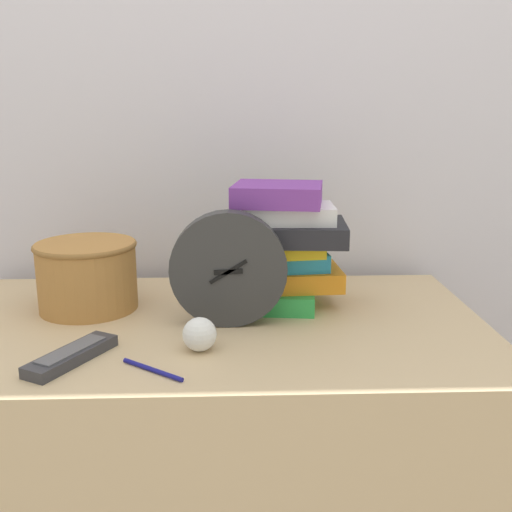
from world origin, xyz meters
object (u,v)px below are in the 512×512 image
object	(u,v)px
tv_remote	(72,355)
pen	(153,370)
crumpled_paper_ball	(200,334)
basket	(87,273)
book_stack	(281,247)
desk_clock	(228,269)

from	to	relation	value
tv_remote	pen	distance (m)	0.15
tv_remote	crumpled_paper_ball	distance (m)	0.22
pen	crumpled_paper_ball	bearing A→B (deg)	49.68
pen	basket	bearing A→B (deg)	118.80
book_stack	tv_remote	world-z (taller)	book_stack
desk_clock	crumpled_paper_ball	world-z (taller)	desk_clock
desk_clock	pen	bearing A→B (deg)	-120.30
crumpled_paper_ball	pen	xyz separation A→B (m)	(-0.07, -0.09, -0.03)
book_stack	pen	world-z (taller)	book_stack
crumpled_paper_ball	pen	bearing A→B (deg)	-130.32
book_stack	pen	xyz separation A→B (m)	(-0.24, -0.33, -0.13)
tv_remote	desk_clock	bearing A→B (deg)	31.62
basket	crumpled_paper_ball	distance (m)	0.35
book_stack	crumpled_paper_ball	distance (m)	0.31
desk_clock	crumpled_paper_ball	bearing A→B (deg)	-112.02
basket	pen	size ratio (longest dim) A/B	1.96
book_stack	tv_remote	xyz separation A→B (m)	(-0.38, -0.28, -0.12)
tv_remote	pen	world-z (taller)	tv_remote
desk_clock	tv_remote	bearing A→B (deg)	-148.38
desk_clock	pen	distance (m)	0.27
tv_remote	crumpled_paper_ball	world-z (taller)	crumpled_paper_ball
basket	tv_remote	distance (m)	0.29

